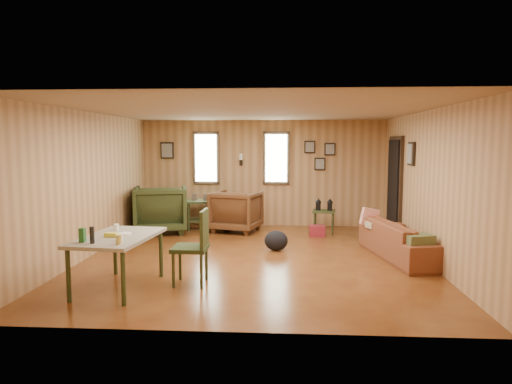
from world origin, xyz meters
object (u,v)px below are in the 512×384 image
end_table (201,209)px  side_table (324,209)px  recliner_brown (236,209)px  dining_table (117,241)px  recliner_green (161,207)px  sofa (404,234)px

end_table → side_table: bearing=-6.2°
recliner_brown → dining_table: bearing=89.0°
recliner_brown → end_table: recliner_brown is taller
recliner_green → end_table: bearing=-163.8°
recliner_green → side_table: bearing=168.8°
recliner_green → side_table: 3.44m
recliner_brown → dining_table: 4.12m
recliner_brown → end_table: 0.85m
recliner_green → side_table: recliner_green is taller
end_table → side_table: 2.69m
sofa → recliner_brown: (-2.99, 2.13, 0.08)m
recliner_brown → side_table: recliner_brown is taller
side_table → sofa: bearing=-61.2°
recliner_green → dining_table: 3.78m
side_table → dining_table: 4.91m
sofa → recliner_green: recliner_green is taller
recliner_green → dining_table: bearing=83.3°
recliner_brown → side_table: bearing=-167.2°
recliner_green → end_table: (0.77, 0.44, -0.11)m
side_table → dining_table: bearing=-127.4°
side_table → dining_table: size_ratio=0.51×
recliner_green → side_table: size_ratio=1.47×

